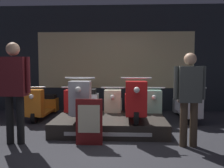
# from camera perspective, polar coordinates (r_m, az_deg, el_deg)

# --- Properties ---
(ground_plane) EXTENTS (30.00, 30.00, 0.00)m
(ground_plane) POSITION_cam_1_polar(r_m,az_deg,el_deg) (4.49, -0.93, -13.91)
(ground_plane) COLOR #2D2D33
(shop_wall_back) EXTENTS (8.62, 0.09, 3.20)m
(shop_wall_back) POSITION_cam_1_polar(r_m,az_deg,el_deg) (7.66, 0.73, 5.86)
(shop_wall_back) COLOR #23282D
(shop_wall_back) RESTS_ON ground_plane
(display_platform) EXTENTS (2.33, 1.52, 0.29)m
(display_platform) POSITION_cam_1_polar(r_m,az_deg,el_deg) (5.41, -0.46, -9.09)
(display_platform) COLOR #2D2823
(display_platform) RESTS_ON ground_plane
(scooter_display_left) EXTENTS (0.56, 1.72, 0.89)m
(scooter_display_left) POSITION_cam_1_polar(r_m,az_deg,el_deg) (5.33, -6.15, -3.96)
(scooter_display_left) COLOR black
(scooter_display_left) RESTS_ON display_platform
(scooter_display_right) EXTENTS (0.56, 1.72, 0.89)m
(scooter_display_right) POSITION_cam_1_polar(r_m,az_deg,el_deg) (5.27, 5.21, -4.05)
(scooter_display_right) COLOR black
(scooter_display_right) RESTS_ON display_platform
(scooter_backrow_0) EXTENTS (0.56, 1.72, 0.89)m
(scooter_backrow_0) POSITION_cam_1_polar(r_m,az_deg,el_deg) (6.86, -15.55, -4.66)
(scooter_backrow_0) COLOR black
(scooter_backrow_0) RESTS_ON ground_plane
(scooter_backrow_1) EXTENTS (0.56, 1.72, 0.89)m
(scooter_backrow_1) POSITION_cam_1_polar(r_m,az_deg,el_deg) (6.63, -7.77, -4.86)
(scooter_backrow_1) COLOR black
(scooter_backrow_1) RESTS_ON ground_plane
(scooter_backrow_2) EXTENTS (0.56, 1.72, 0.89)m
(scooter_backrow_2) POSITION_cam_1_polar(r_m,az_deg,el_deg) (6.52, 0.42, -4.97)
(scooter_backrow_2) COLOR black
(scooter_backrow_2) RESTS_ON ground_plane
(scooter_backrow_3) EXTENTS (0.56, 1.72, 0.89)m
(scooter_backrow_3) POSITION_cam_1_polar(r_m,az_deg,el_deg) (6.55, 8.71, -4.98)
(scooter_backrow_3) COLOR black
(scooter_backrow_3) RESTS_ON ground_plane
(scooter_backrow_4) EXTENTS (0.56, 1.72, 0.89)m
(scooter_backrow_4) POSITION_cam_1_polar(r_m,az_deg,el_deg) (6.71, 16.76, -4.89)
(scooter_backrow_4) COLOR black
(scooter_backrow_4) RESTS_ON ground_plane
(person_left_browsing) EXTENTS (0.59, 0.24, 1.80)m
(person_left_browsing) POSITION_cam_1_polar(r_m,az_deg,el_deg) (4.72, -21.49, -0.02)
(person_left_browsing) COLOR black
(person_left_browsing) RESTS_ON ground_plane
(person_right_browsing) EXTENTS (0.54, 0.21, 1.61)m
(person_right_browsing) POSITION_cam_1_polar(r_m,az_deg,el_deg) (4.45, 17.27, -2.03)
(person_right_browsing) COLOR #473828
(person_right_browsing) RESTS_ON ground_plane
(price_sign_board) EXTENTS (0.47, 0.04, 0.82)m
(price_sign_board) POSITION_cam_1_polar(r_m,az_deg,el_deg) (4.43, -5.26, -8.62)
(price_sign_board) COLOR maroon
(price_sign_board) RESTS_ON ground_plane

